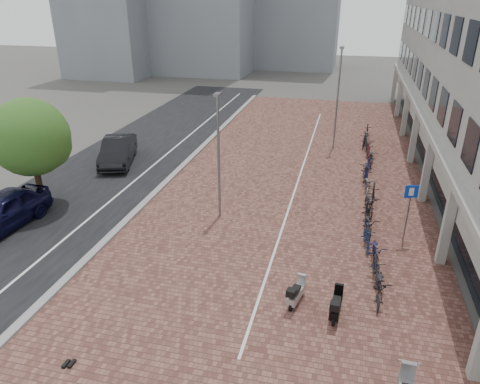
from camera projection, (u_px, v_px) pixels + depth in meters
name	position (u px, v px, depth m)	size (l,w,h in m)	color
ground	(201.00, 289.00, 16.20)	(140.00, 140.00, 0.00)	#474442
plaza_brick	(297.00, 175.00, 26.37)	(14.50, 42.00, 0.04)	brown
street_asphalt	(129.00, 160.00, 28.79)	(8.00, 50.00, 0.03)	black
curb	(185.00, 164.00, 27.91)	(0.35, 42.00, 0.14)	gray
lane_line	(157.00, 162.00, 28.34)	(0.12, 44.00, 0.00)	white
parking_line	(300.00, 175.00, 26.31)	(0.10, 30.00, 0.00)	white
car_navy	(1.00, 211.00, 20.11)	(2.00, 4.97, 1.69)	black
car_dark	(118.00, 151.00, 27.95)	(1.74, 4.98, 1.64)	black
shoes	(69.00, 365.00, 12.83)	(0.41, 0.34, 0.10)	black
scooter_front	(296.00, 292.00, 15.29)	(0.43, 1.37, 0.94)	#B0B0B5
scooter_mid	(336.00, 304.00, 14.67)	(0.44, 1.41, 0.97)	black
parking_sign	(409.00, 204.00, 18.52)	(0.55, 0.21, 2.71)	slate
lamp_near	(219.00, 159.00, 20.29)	(0.12, 0.12, 5.93)	gray
lamp_far	(337.00, 100.00, 29.59)	(0.12, 0.12, 6.77)	slate
street_tree	(33.00, 139.00, 21.32)	(3.78, 3.78, 5.50)	#382619
bike_row	(369.00, 182.00, 24.06)	(1.20, 21.43, 1.05)	black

